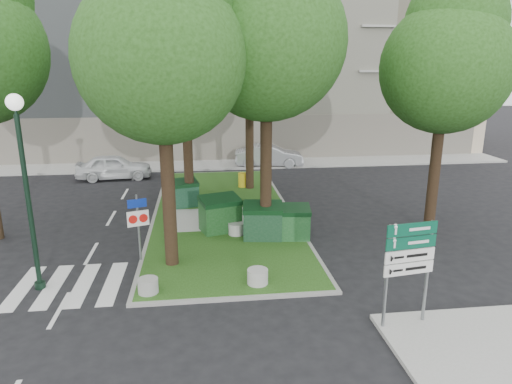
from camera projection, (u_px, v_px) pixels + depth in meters
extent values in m
plane|color=black|center=(220.00, 300.00, 13.34)|extent=(120.00, 120.00, 0.00)
cube|color=#214714|center=(223.00, 213.00, 21.03)|extent=(6.00, 16.00, 0.12)
cube|color=gray|center=(223.00, 213.00, 21.03)|extent=(6.30, 16.30, 0.10)
cube|color=#999993|center=(502.00, 354.00, 10.74)|extent=(5.00, 4.00, 0.12)
cube|color=#999993|center=(207.00, 165.00, 31.01)|extent=(42.00, 3.00, 0.12)
cube|color=silver|center=(98.00, 283.00, 14.33)|extent=(5.00, 3.00, 0.01)
cube|color=#B9AD8B|center=(203.00, 47.00, 36.04)|extent=(41.00, 12.00, 16.00)
cylinder|color=black|center=(168.00, 179.00, 14.72)|extent=(0.44, 0.44, 6.16)
sphere|color=#204512|center=(161.00, 58.00, 13.72)|extent=(5.20, 5.20, 5.20)
cylinder|color=black|center=(266.00, 156.00, 16.97)|extent=(0.44, 0.44, 6.72)
sphere|color=#204512|center=(267.00, 41.00, 15.87)|extent=(5.60, 5.60, 5.60)
cylinder|color=black|center=(188.00, 148.00, 21.03)|extent=(0.44, 0.44, 5.88)
sphere|color=#204512|center=(185.00, 68.00, 20.07)|extent=(4.80, 4.80, 4.80)
sphere|color=#204512|center=(190.00, 28.00, 19.84)|extent=(3.60, 3.60, 3.60)
cylinder|color=black|center=(250.00, 126.00, 24.13)|extent=(0.44, 0.44, 7.00)
sphere|color=#204512|center=(249.00, 42.00, 22.98)|extent=(5.80, 5.80, 5.80)
sphere|color=#204512|center=(255.00, 0.00, 22.67)|extent=(4.35, 4.35, 4.35)
cylinder|color=black|center=(436.00, 160.00, 18.38)|extent=(0.44, 0.44, 5.88)
sphere|color=#204512|center=(446.00, 68.00, 17.42)|extent=(5.00, 5.00, 5.00)
sphere|color=#204512|center=(455.00, 22.00, 17.20)|extent=(3.75, 3.75, 3.75)
cube|color=#0F3721|center=(183.00, 195.00, 21.70)|extent=(1.53, 1.23, 1.05)
cube|color=black|center=(183.00, 183.00, 21.54)|extent=(1.59, 1.30, 0.30)
cube|color=#123F15|center=(220.00, 216.00, 18.45)|extent=(1.76, 1.44, 1.19)
cube|color=black|center=(220.00, 200.00, 18.26)|extent=(1.83, 1.53, 0.34)
cube|color=#0F321A|center=(263.00, 224.00, 17.68)|extent=(1.58, 1.18, 1.15)
cube|color=black|center=(263.00, 207.00, 17.50)|extent=(1.64, 1.26, 0.33)
cube|color=#16481D|center=(292.00, 225.00, 17.69)|extent=(1.45, 1.07, 1.07)
cube|color=black|center=(292.00, 209.00, 17.52)|extent=(1.51, 1.14, 0.31)
cylinder|color=gray|center=(148.00, 286.00, 13.48)|extent=(0.60, 0.60, 0.43)
cylinder|color=#A7A6A1|center=(258.00, 276.00, 14.03)|extent=(0.64, 0.64, 0.46)
cylinder|color=#A7A7A2|center=(236.00, 229.00, 18.13)|extent=(0.64, 0.64, 0.45)
cylinder|color=gold|center=(242.00, 180.00, 25.11)|extent=(0.45, 0.45, 0.79)
cylinder|color=black|center=(29.00, 206.00, 13.33)|extent=(0.15, 0.15, 5.33)
cylinder|color=black|center=(40.00, 285.00, 14.02)|extent=(0.32, 0.32, 0.21)
sphere|color=white|center=(14.00, 102.00, 12.53)|extent=(0.47, 0.47, 0.47)
cylinder|color=slate|center=(139.00, 229.00, 15.57)|extent=(0.10, 0.10, 2.45)
cube|color=navy|center=(137.00, 203.00, 15.32)|extent=(0.62, 0.24, 0.29)
cube|color=white|center=(138.00, 218.00, 15.47)|extent=(0.71, 0.27, 0.54)
cylinder|color=red|center=(133.00, 218.00, 15.45)|extent=(0.29, 0.12, 0.29)
cylinder|color=red|center=(143.00, 218.00, 15.49)|extent=(0.29, 0.12, 0.29)
cylinder|color=slate|center=(387.00, 277.00, 11.43)|extent=(0.10, 0.10, 2.78)
cylinder|color=slate|center=(427.00, 272.00, 11.72)|extent=(0.10, 0.10, 2.78)
cube|color=#094D35|center=(412.00, 229.00, 11.24)|extent=(1.38, 0.24, 0.32)
cube|color=#094D35|center=(410.00, 242.00, 11.34)|extent=(1.38, 0.24, 0.32)
cube|color=white|center=(409.00, 255.00, 11.43)|extent=(1.38, 0.24, 0.32)
cube|color=white|center=(408.00, 268.00, 11.53)|extent=(1.38, 0.24, 0.32)
imported|color=silver|center=(114.00, 167.00, 27.30)|extent=(4.50, 2.11, 1.49)
imported|color=#A0A3A8|center=(269.00, 156.00, 30.61)|extent=(4.68, 2.04, 1.50)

